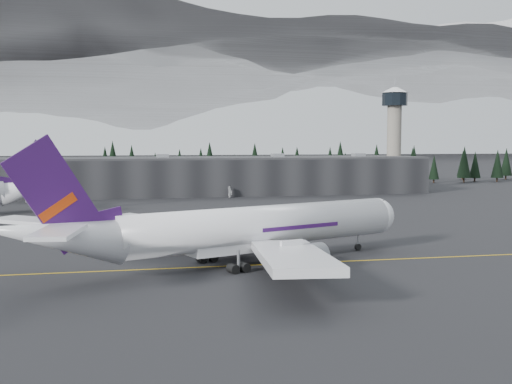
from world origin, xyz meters
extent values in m
plane|color=black|center=(0.00, 0.00, 0.00)|extent=(1400.00, 1400.00, 0.00)
cube|color=gold|center=(0.00, -2.00, 0.01)|extent=(400.00, 0.40, 0.02)
cube|color=black|center=(0.00, 125.00, 6.00)|extent=(160.00, 30.00, 12.00)
cube|color=#333335|center=(0.00, 125.00, 12.30)|extent=(160.00, 30.00, 0.60)
cylinder|color=gray|center=(75.00, 128.00, 16.00)|extent=(5.20, 5.20, 32.00)
cylinder|color=black|center=(75.00, 128.00, 33.25)|extent=(9.20, 9.20, 4.50)
cone|color=silver|center=(75.00, 128.00, 36.70)|extent=(10.00, 10.00, 2.00)
cube|color=black|center=(0.00, 162.00, 7.50)|extent=(360.00, 20.00, 15.00)
cylinder|color=white|center=(-3.22, -0.05, 5.55)|extent=(45.48, 22.38, 6.05)
sphere|color=white|center=(18.43, 8.32, 5.55)|extent=(6.05, 6.05, 6.05)
cone|color=white|center=(-31.46, -10.97, 6.46)|extent=(17.99, 11.76, 8.77)
cube|color=white|center=(-14.51, 12.35, 3.94)|extent=(26.66, 24.61, 2.59)
cylinder|color=#999CA1|center=(-6.86, 9.36, 2.22)|extent=(7.50, 5.94, 3.83)
cube|color=white|center=(-3.23, -16.82, 3.94)|extent=(11.40, 29.04, 2.59)
cylinder|color=#999CA1|center=(0.42, -9.46, 2.22)|extent=(7.50, 5.94, 3.83)
cube|color=#33104E|center=(-31.93, -11.15, 11.60)|extent=(12.10, 5.08, 15.03)
cube|color=#BF360B|center=(-31.74, -11.08, 10.09)|extent=(4.79, 2.30, 3.70)
cube|color=white|center=(-35.53, -6.05, 7.87)|extent=(11.49, 10.50, 0.50)
cube|color=white|center=(-31.16, -17.34, 7.87)|extent=(6.20, 11.67, 0.50)
cylinder|color=black|center=(14.66, 6.86, 1.51)|extent=(0.50, 0.50, 3.03)
cylinder|color=black|center=(-11.45, 1.64, 1.51)|extent=(0.50, 0.50, 3.03)
cylinder|color=black|center=(-8.17, -6.83, 1.51)|extent=(0.50, 0.50, 3.03)
cone|color=white|center=(-46.19, 76.91, 6.27)|extent=(17.49, 10.90, 8.52)
cube|color=#290E41|center=(-45.72, 77.06, 11.27)|extent=(11.91, 4.49, 14.60)
cube|color=#C54E0B|center=(-45.91, 77.00, 9.80)|extent=(4.70, 2.07, 3.60)
cube|color=white|center=(-42.43, 71.98, 7.65)|extent=(11.03, 10.41, 0.49)
cube|color=white|center=(-46.24, 83.11, 7.65)|extent=(6.40, 11.43, 0.49)
imported|color=silver|center=(-50.27, 102.91, 0.69)|extent=(3.51, 5.41, 1.38)
imported|color=silver|center=(10.23, 108.11, 0.64)|extent=(3.91, 1.93, 1.28)
camera|label=1|loc=(-24.03, -93.38, 18.39)|focal=45.00mm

